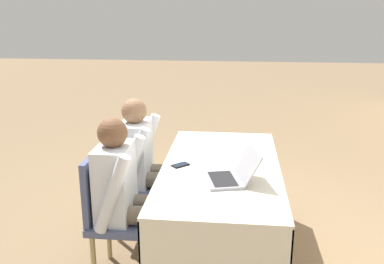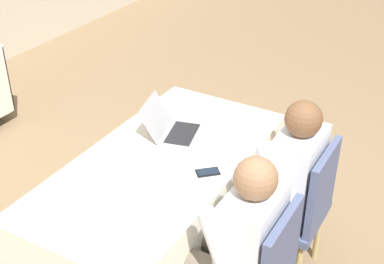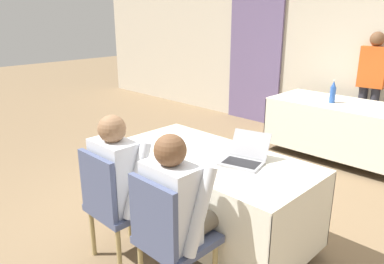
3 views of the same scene
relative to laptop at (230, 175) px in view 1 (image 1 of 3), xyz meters
The scene contains 9 objects.
ground_plane 0.83m from the laptop, 165.50° to the right, with size 24.00×24.00×0.00m, color #846B4C.
conference_table_near 0.36m from the laptop, 165.50° to the right, with size 1.70×0.85×0.74m.
laptop is the anchor object (origin of this frame).
cell_phone 0.44m from the laptop, 124.34° to the right, with size 0.14×0.14×0.01m.
paper_beside_laptop 0.20m from the laptop, 41.54° to the right, with size 0.29×0.35×0.00m.
chair_near_left 1.03m from the laptop, 125.89° to the right, with size 0.44×0.44×0.90m.
chair_near_right 0.85m from the laptop, 88.25° to the right, with size 0.44×0.44×0.90m.
person_checkered_shirt 0.92m from the laptop, 129.69° to the right, with size 0.50×0.52×1.16m.
person_white_shirt 0.71m from the laptop, 88.00° to the right, with size 0.50×0.52×1.16m.
Camera 1 is at (2.91, 0.10, 1.86)m, focal length 40.00 mm.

